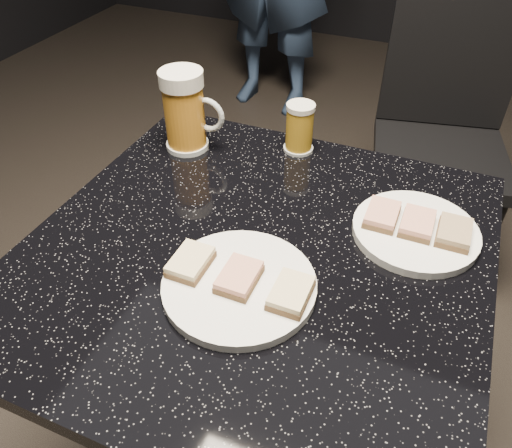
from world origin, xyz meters
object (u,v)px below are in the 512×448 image
object	(u,v)px
table	(256,343)
beer_mug	(185,111)
beer_tumbler	(300,128)
plate_small	(415,231)
chair	(441,132)
plate_large	(239,285)

from	to	relation	value
table	beer_mug	size ratio (longest dim) A/B	4.75
beer_mug	beer_tumbler	bearing A→B (deg)	19.98
plate_small	chair	xyz separation A→B (m)	(0.00, 0.82, -0.26)
table	chair	bearing A→B (deg)	76.80
plate_large	table	size ratio (longest dim) A/B	0.29
chair	beer_tumbler	bearing A→B (deg)	-111.45
plate_large	plate_small	distance (m)	0.30
plate_large	plate_small	bearing A→B (deg)	45.34
beer_mug	table	bearing A→B (deg)	-42.99
plate_large	beer_tumbler	distance (m)	0.39
chair	table	bearing A→B (deg)	-103.20
plate_large	table	bearing A→B (deg)	96.81
table	plate_large	bearing A→B (deg)	-83.19
beer_mug	chair	world-z (taller)	beer_mug
plate_large	table	xyz separation A→B (m)	(-0.01, 0.09, -0.25)
plate_small	table	size ratio (longest dim) A/B	0.27
beer_tumbler	plate_large	bearing A→B (deg)	-83.48
plate_small	chair	bearing A→B (deg)	89.91
table	beer_tumbler	distance (m)	0.42
plate_large	beer_mug	size ratio (longest dim) A/B	1.39
plate_small	table	xyz separation A→B (m)	(-0.22, -0.13, -0.25)
table	beer_mug	distance (m)	0.46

